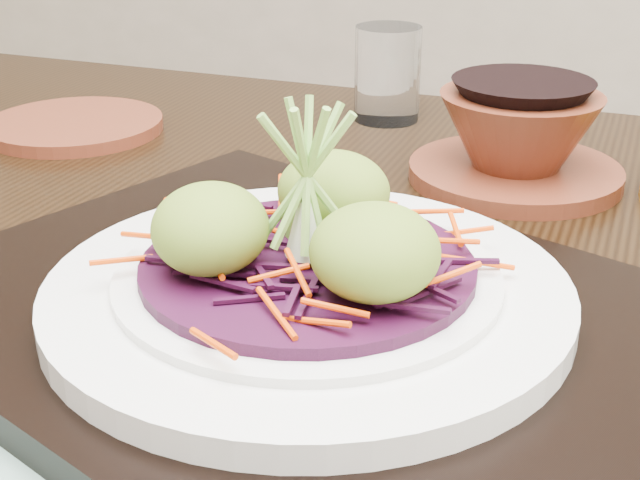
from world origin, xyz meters
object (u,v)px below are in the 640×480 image
(dining_table, at_px, (306,409))
(terracotta_side_plate, at_px, (75,125))
(white_plate, at_px, (308,290))
(water_glass, at_px, (387,74))
(terracotta_bowl_set, at_px, (518,142))
(serving_tray, at_px, (308,322))

(dining_table, bearing_deg, terracotta_side_plate, 148.04)
(white_plate, bearing_deg, water_glass, 99.29)
(dining_table, xyz_separation_m, terracotta_side_plate, (-0.30, 0.20, 0.11))
(water_glass, xyz_separation_m, terracotta_bowl_set, (0.14, -0.13, -0.01))
(dining_table, bearing_deg, water_glass, 98.40)
(dining_table, distance_m, serving_tray, 0.15)
(white_plate, xyz_separation_m, terracotta_bowl_set, (0.07, 0.29, -0.00))
(white_plate, bearing_deg, dining_table, 110.85)
(serving_tray, distance_m, white_plate, 0.02)
(dining_table, height_order, water_glass, water_glass)
(serving_tray, xyz_separation_m, water_glass, (-0.07, 0.42, 0.03))
(terracotta_side_plate, xyz_separation_m, terracotta_bowl_set, (0.41, 0.00, 0.03))
(white_plate, xyz_separation_m, terracotta_side_plate, (-0.33, 0.29, -0.03))
(white_plate, relative_size, terracotta_bowl_set, 1.26)
(terracotta_side_plate, bearing_deg, serving_tray, -41.09)
(terracotta_side_plate, bearing_deg, terracotta_bowl_set, 0.05)
(terracotta_bowl_set, bearing_deg, serving_tray, -103.82)
(white_plate, bearing_deg, serving_tray, 0.00)
(serving_tray, bearing_deg, water_glass, 121.00)
(terracotta_side_plate, xyz_separation_m, water_glass, (0.27, 0.13, 0.04))
(white_plate, distance_m, terracotta_bowl_set, 0.30)
(terracotta_bowl_set, bearing_deg, dining_table, -117.05)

